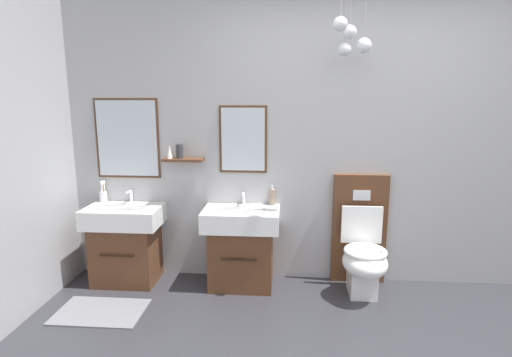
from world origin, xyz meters
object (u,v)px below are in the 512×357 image
at_px(vanity_sink_right, 242,245).
at_px(toothbrush_cup, 103,196).
at_px(vanity_sink_left, 126,242).
at_px(soap_dispenser, 272,197).
at_px(toilet, 362,249).

xyz_separation_m(vanity_sink_right, toothbrush_cup, (-1.31, 0.15, 0.39)).
height_order(vanity_sink_left, soap_dispenser, soap_dispenser).
xyz_separation_m(vanity_sink_right, soap_dispenser, (0.26, 0.16, 0.41)).
bearing_deg(vanity_sink_right, vanity_sink_left, 180.00).
bearing_deg(toilet, toothbrush_cup, 176.10).
height_order(vanity_sink_left, toothbrush_cup, toothbrush_cup).
bearing_deg(toilet, vanity_sink_right, 179.29).
height_order(toothbrush_cup, soap_dispenser, toothbrush_cup).
distance_m(vanity_sink_left, vanity_sink_right, 1.06).
xyz_separation_m(vanity_sink_left, toothbrush_cup, (-0.25, 0.15, 0.39)).
distance_m(vanity_sink_right, soap_dispenser, 0.51).
relative_size(vanity_sink_left, vanity_sink_right, 1.00).
height_order(vanity_sink_left, toilet, toilet).
bearing_deg(vanity_sink_right, soap_dispenser, 31.01).
bearing_deg(soap_dispenser, toilet, -12.24).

